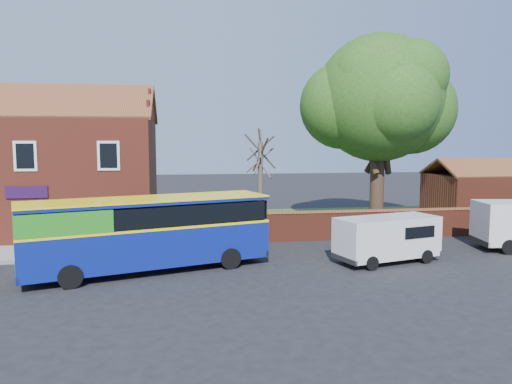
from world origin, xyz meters
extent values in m
plane|color=black|center=(0.00, 0.00, 0.00)|extent=(120.00, 120.00, 0.00)
cube|color=gray|center=(-7.00, 5.75, 0.06)|extent=(18.00, 3.50, 0.12)
cube|color=slate|center=(-7.00, 4.00, 0.07)|extent=(18.00, 0.15, 0.14)
cube|color=#426B28|center=(13.00, 13.00, 0.02)|extent=(26.00, 12.00, 0.04)
cube|color=maroon|center=(-7.00, 11.50, 3.25)|extent=(12.00, 8.00, 6.50)
cube|color=brown|center=(-7.00, 9.50, 7.50)|extent=(12.30, 4.08, 2.16)
cube|color=brown|center=(-7.00, 13.50, 7.50)|extent=(12.30, 4.08, 2.16)
cube|color=black|center=(-7.00, 7.47, 4.60)|extent=(1.10, 0.06, 1.50)
cube|color=#4C0F19|center=(-7.00, 7.45, 1.10)|extent=(0.95, 0.04, 2.10)
cube|color=silver|center=(-7.00, 7.47, 1.15)|extent=(1.20, 0.06, 2.30)
cube|color=#230B34|center=(-7.00, 7.44, 2.80)|extent=(2.00, 0.06, 0.60)
cube|color=maroon|center=(13.00, 7.00, 0.75)|extent=(22.00, 0.30, 1.50)
cube|color=brown|center=(13.00, 7.00, 1.55)|extent=(22.00, 0.38, 0.10)
cube|color=maroon|center=(22.00, 13.00, 1.50)|extent=(8.00, 5.00, 3.00)
cube|color=brown|center=(22.00, 11.75, 3.55)|extent=(8.20, 2.56, 1.24)
cube|color=brown|center=(22.00, 14.25, 3.55)|extent=(8.20, 2.56, 1.24)
cube|color=navy|center=(-0.77, 1.91, 1.13)|extent=(10.19, 5.35, 1.58)
cube|color=yellow|center=(-0.77, 1.91, 1.92)|extent=(10.22, 5.38, 0.10)
cube|color=black|center=(-0.77, 1.91, 2.39)|extent=(9.82, 5.25, 0.79)
cube|color=#27901F|center=(-3.89, 0.92, 2.39)|extent=(3.97, 3.42, 0.84)
cube|color=navy|center=(-0.77, 1.91, 2.92)|extent=(10.19, 5.35, 0.14)
cube|color=yellow|center=(-0.77, 1.91, 3.00)|extent=(10.24, 5.40, 0.06)
cylinder|color=black|center=(-3.44, -0.16, 0.45)|extent=(0.93, 0.54, 0.89)
cylinder|color=black|center=(-4.14, 2.05, 0.45)|extent=(0.93, 0.54, 0.89)
cylinder|color=black|center=(2.60, 1.76, 0.45)|extent=(0.93, 0.54, 0.89)
cylinder|color=black|center=(1.90, 3.97, 0.45)|extent=(0.93, 0.54, 0.89)
cube|color=silver|center=(9.57, 1.85, 1.15)|extent=(4.92, 3.00, 1.75)
cube|color=black|center=(11.56, 2.40, 1.42)|extent=(0.50, 1.53, 0.69)
cube|color=black|center=(11.74, 2.45, 0.37)|extent=(0.59, 1.80, 0.22)
cylinder|color=black|center=(8.38, 0.62, 0.30)|extent=(0.64, 0.37, 0.61)
cylinder|color=black|center=(7.92, 2.28, 0.30)|extent=(0.64, 0.37, 0.61)
cylinder|color=black|center=(11.21, 1.41, 0.30)|extent=(0.64, 0.37, 0.61)
cylinder|color=black|center=(10.75, 3.07, 0.30)|extent=(0.64, 0.37, 0.61)
cylinder|color=black|center=(15.89, 2.40, 0.36)|extent=(0.74, 0.32, 0.72)
cylinder|color=black|center=(16.18, 4.43, 0.36)|extent=(0.74, 0.32, 0.72)
cylinder|color=black|center=(12.36, 9.91, 2.41)|extent=(0.84, 0.84, 4.83)
sphere|color=#427424|center=(12.36, 9.91, 7.87)|extent=(7.55, 7.55, 7.55)
sphere|color=#427424|center=(14.56, 10.33, 7.24)|extent=(5.46, 5.46, 5.46)
sphere|color=#427424|center=(10.37, 10.54, 7.45)|extent=(5.25, 5.25, 5.25)
cylinder|color=#4C4238|center=(5.23, 10.12, 2.64)|extent=(0.30, 0.30, 5.28)
cylinder|color=#4C4238|center=(5.23, 10.12, 4.53)|extent=(0.31, 2.58, 2.08)
cylinder|color=#4C4238|center=(5.23, 10.12, 4.34)|extent=(1.35, 1.90, 1.90)
cylinder|color=#4C4238|center=(5.23, 10.12, 4.72)|extent=(2.16, 0.99, 2.11)
camera|label=1|loc=(0.58, -18.69, 5.41)|focal=35.00mm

